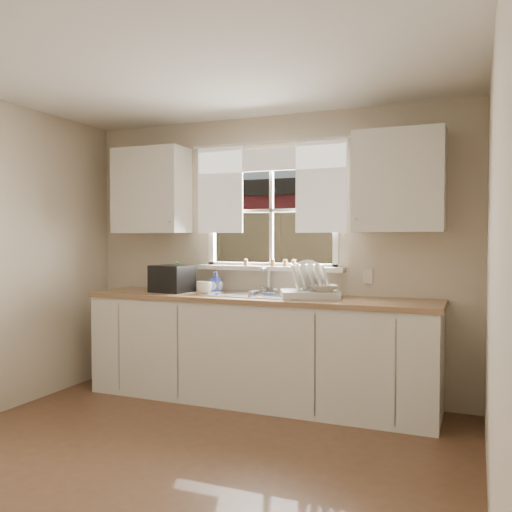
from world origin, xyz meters
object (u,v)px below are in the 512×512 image
at_px(dish_rack, 309,289).
at_px(cup, 204,288).
at_px(black_appliance, 172,279).
at_px(soap_bottle_a, 178,275).

relative_size(dish_rack, cup, 4.10).
distance_m(dish_rack, black_appliance, 1.30).
height_order(dish_rack, cup, dish_rack).
xyz_separation_m(soap_bottle_a, black_appliance, (0.05, -0.19, -0.02)).
xyz_separation_m(dish_rack, cup, (-0.94, -0.06, -0.02)).
xyz_separation_m(dish_rack, black_appliance, (-1.30, -0.02, 0.05)).
xyz_separation_m(dish_rack, soap_bottle_a, (-1.34, 0.17, 0.06)).
relative_size(dish_rack, black_appliance, 1.70).
bearing_deg(black_appliance, dish_rack, 7.75).
distance_m(dish_rack, soap_bottle_a, 1.35).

